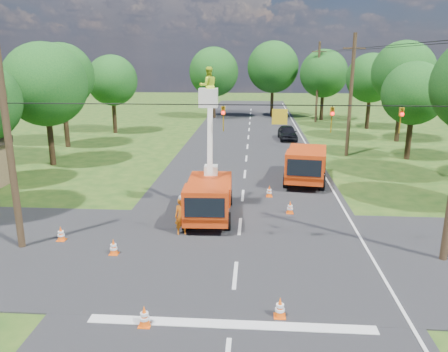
# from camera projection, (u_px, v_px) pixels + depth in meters

# --- Properties ---
(ground) EXTENTS (140.00, 140.00, 0.00)m
(ground) POSITION_uv_depth(u_px,v_px,m) (246.00, 159.00, 35.93)
(ground) COLOR #204615
(ground) RESTS_ON ground
(road_main) EXTENTS (12.00, 100.00, 0.06)m
(road_main) POSITION_uv_depth(u_px,v_px,m) (246.00, 159.00, 35.93)
(road_main) COLOR black
(road_main) RESTS_ON ground
(road_cross) EXTENTS (56.00, 10.00, 0.07)m
(road_cross) POSITION_uv_depth(u_px,v_px,m) (237.00, 253.00, 18.60)
(road_cross) COLOR black
(road_cross) RESTS_ON ground
(stop_bar) EXTENTS (9.00, 0.45, 0.02)m
(stop_bar) POSITION_uv_depth(u_px,v_px,m) (231.00, 326.00, 13.59)
(stop_bar) COLOR silver
(stop_bar) RESTS_ON ground
(edge_line) EXTENTS (0.12, 90.00, 0.02)m
(edge_line) POSITION_uv_depth(u_px,v_px,m) (315.00, 160.00, 35.54)
(edge_line) COLOR silver
(edge_line) RESTS_ON ground
(bucket_truck) EXTENTS (2.51, 5.91, 7.65)m
(bucket_truck) POSITION_uv_depth(u_px,v_px,m) (209.00, 187.00, 22.39)
(bucket_truck) COLOR #C1390D
(bucket_truck) RESTS_ON ground
(second_truck) EXTENTS (3.37, 6.75, 2.42)m
(second_truck) POSITION_uv_depth(u_px,v_px,m) (306.00, 163.00, 29.09)
(second_truck) COLOR #C1390D
(second_truck) RESTS_ON ground
(ground_worker) EXTENTS (0.75, 0.60, 1.80)m
(ground_worker) POSITION_uv_depth(u_px,v_px,m) (182.00, 217.00, 20.36)
(ground_worker) COLOR orange
(ground_worker) RESTS_ON ground
(distant_car) EXTENTS (1.95, 4.37, 1.46)m
(distant_car) POSITION_uv_depth(u_px,v_px,m) (287.00, 133.00, 44.15)
(distant_car) COLOR black
(distant_car) RESTS_ON ground
(traffic_cone_0) EXTENTS (0.38, 0.38, 0.71)m
(traffic_cone_0) POSITION_uv_depth(u_px,v_px,m) (144.00, 316.00, 13.46)
(traffic_cone_0) COLOR #FF5A0D
(traffic_cone_0) RESTS_ON ground
(traffic_cone_1) EXTENTS (0.38, 0.38, 0.71)m
(traffic_cone_1) POSITION_uv_depth(u_px,v_px,m) (280.00, 308.00, 13.92)
(traffic_cone_1) COLOR #FF5A0D
(traffic_cone_1) RESTS_ON ground
(traffic_cone_2) EXTENTS (0.38, 0.38, 0.71)m
(traffic_cone_2) POSITION_uv_depth(u_px,v_px,m) (290.00, 207.00, 23.24)
(traffic_cone_2) COLOR #FF5A0D
(traffic_cone_2) RESTS_ON ground
(traffic_cone_3) EXTENTS (0.38, 0.38, 0.71)m
(traffic_cone_3) POSITION_uv_depth(u_px,v_px,m) (269.00, 191.00, 26.05)
(traffic_cone_3) COLOR #FF5A0D
(traffic_cone_3) RESTS_ON ground
(traffic_cone_4) EXTENTS (0.38, 0.38, 0.71)m
(traffic_cone_4) POSITION_uv_depth(u_px,v_px,m) (114.00, 247.00, 18.39)
(traffic_cone_4) COLOR #FF5A0D
(traffic_cone_4) RESTS_ON ground
(traffic_cone_5) EXTENTS (0.38, 0.38, 0.71)m
(traffic_cone_5) POSITION_uv_depth(u_px,v_px,m) (61.00, 234.00, 19.77)
(traffic_cone_5) COLOR #FF5A0D
(traffic_cone_5) RESTS_ON ground
(traffic_cone_7) EXTENTS (0.38, 0.38, 0.71)m
(traffic_cone_7) POSITION_uv_depth(u_px,v_px,m) (318.00, 166.00, 32.21)
(traffic_cone_7) COLOR #FF5A0D
(traffic_cone_7) RESTS_ON ground
(pole_right_mid) EXTENTS (1.80, 0.30, 10.00)m
(pole_right_mid) POSITION_uv_depth(u_px,v_px,m) (351.00, 95.00, 35.93)
(pole_right_mid) COLOR #4C3823
(pole_right_mid) RESTS_ON ground
(pole_right_far) EXTENTS (1.80, 0.30, 10.00)m
(pole_right_far) POSITION_uv_depth(u_px,v_px,m) (318.00, 82.00, 55.18)
(pole_right_far) COLOR #4C3823
(pole_right_far) RESTS_ON ground
(pole_left) EXTENTS (0.30, 0.30, 9.00)m
(pole_left) POSITION_uv_depth(u_px,v_px,m) (9.00, 147.00, 18.06)
(pole_left) COLOR #4C3823
(pole_left) RESTS_ON ground
(signal_span) EXTENTS (18.00, 0.29, 1.07)m
(signal_span) POSITION_uv_depth(u_px,v_px,m) (296.00, 116.00, 16.90)
(signal_span) COLOR black
(signal_span) RESTS_ON ground
(tree_left_d) EXTENTS (6.20, 6.20, 9.24)m
(tree_left_d) POSITION_uv_depth(u_px,v_px,m) (45.00, 85.00, 32.45)
(tree_left_d) COLOR #382616
(tree_left_d) RESTS_ON ground
(tree_left_e) EXTENTS (5.80, 5.80, 9.41)m
(tree_left_e) POSITION_uv_depth(u_px,v_px,m) (61.00, 76.00, 39.22)
(tree_left_e) COLOR #382616
(tree_left_e) RESTS_ON ground
(tree_left_f) EXTENTS (5.40, 5.40, 8.40)m
(tree_left_f) POSITION_uv_depth(u_px,v_px,m) (112.00, 81.00, 46.99)
(tree_left_f) COLOR #382616
(tree_left_f) RESTS_ON ground
(tree_right_c) EXTENTS (5.00, 5.00, 7.83)m
(tree_right_c) POSITION_uv_depth(u_px,v_px,m) (414.00, 94.00, 34.60)
(tree_right_c) COLOR #382616
(tree_right_c) RESTS_ON ground
(tree_right_d) EXTENTS (6.00, 6.00, 9.70)m
(tree_right_d) POSITION_uv_depth(u_px,v_px,m) (403.00, 73.00, 41.83)
(tree_right_d) COLOR #382616
(tree_right_d) RESTS_ON ground
(tree_right_e) EXTENTS (5.60, 5.60, 8.63)m
(tree_right_e) POSITION_uv_depth(u_px,v_px,m) (371.00, 78.00, 49.83)
(tree_right_e) COLOR #382616
(tree_right_e) RESTS_ON ground
(tree_far_a) EXTENTS (6.60, 6.60, 9.50)m
(tree_far_a) POSITION_uv_depth(u_px,v_px,m) (214.00, 72.00, 58.71)
(tree_far_a) COLOR #382616
(tree_far_a) RESTS_ON ground
(tree_far_b) EXTENTS (7.00, 7.00, 10.32)m
(tree_far_b) POSITION_uv_depth(u_px,v_px,m) (273.00, 67.00, 59.92)
(tree_far_b) COLOR #382616
(tree_far_b) RESTS_ON ground
(tree_far_c) EXTENTS (6.20, 6.20, 9.18)m
(tree_far_c) POSITION_uv_depth(u_px,v_px,m) (324.00, 74.00, 56.79)
(tree_far_c) COLOR #382616
(tree_far_c) RESTS_ON ground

